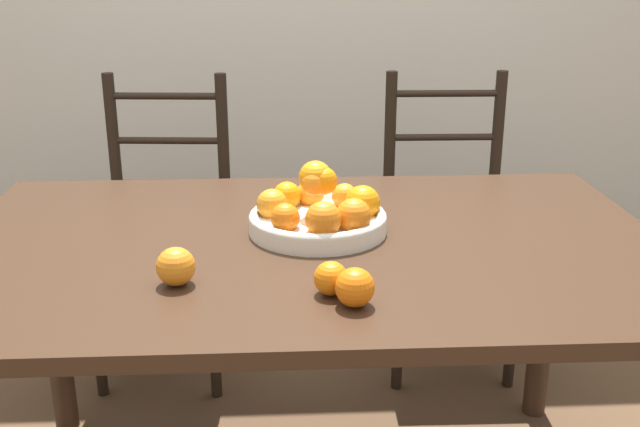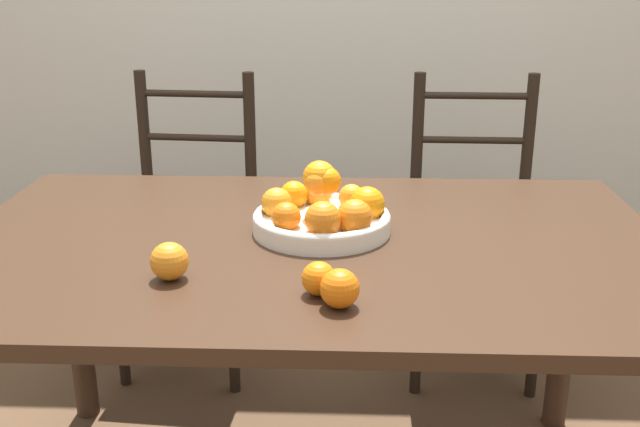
{
  "view_description": "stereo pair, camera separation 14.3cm",
  "coord_description": "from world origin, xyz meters",
  "px_view_note": "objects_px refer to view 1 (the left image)",
  "views": [
    {
      "loc": [
        -0.06,
        -1.59,
        1.37
      ],
      "look_at": [
        0.02,
        -0.05,
        0.84
      ],
      "focal_mm": 42.0,
      "sensor_mm": 36.0,
      "label": 1
    },
    {
      "loc": [
        0.09,
        -1.59,
        1.37
      ],
      "look_at": [
        0.02,
        -0.05,
        0.84
      ],
      "focal_mm": 42.0,
      "sensor_mm": 36.0,
      "label": 2
    }
  ],
  "objects_px": {
    "orange_loose_2": "(176,267)",
    "fruit_bowl": "(319,213)",
    "orange_loose_0": "(355,287)",
    "orange_loose_1": "(331,278)",
    "chair_right": "(447,231)",
    "chair_left": "(165,236)"
  },
  "relations": [
    {
      "from": "orange_loose_2",
      "to": "fruit_bowl",
      "type": "bearing_deg",
      "value": 43.87
    },
    {
      "from": "orange_loose_0",
      "to": "orange_loose_2",
      "type": "bearing_deg",
      "value": 161.67
    },
    {
      "from": "orange_loose_1",
      "to": "fruit_bowl",
      "type": "bearing_deg",
      "value": 90.75
    },
    {
      "from": "orange_loose_0",
      "to": "fruit_bowl",
      "type": "bearing_deg",
      "value": 96.5
    },
    {
      "from": "fruit_bowl",
      "to": "orange_loose_2",
      "type": "height_order",
      "value": "fruit_bowl"
    },
    {
      "from": "orange_loose_0",
      "to": "chair_right",
      "type": "xyz_separation_m",
      "value": [
        0.44,
        1.16,
        -0.33
      ]
    },
    {
      "from": "orange_loose_1",
      "to": "orange_loose_0",
      "type": "bearing_deg",
      "value": -52.31
    },
    {
      "from": "orange_loose_1",
      "to": "chair_left",
      "type": "height_order",
      "value": "chair_left"
    },
    {
      "from": "orange_loose_1",
      "to": "orange_loose_2",
      "type": "xyz_separation_m",
      "value": [
        -0.3,
        0.06,
        0.01
      ]
    },
    {
      "from": "orange_loose_1",
      "to": "chair_right",
      "type": "xyz_separation_m",
      "value": [
        0.48,
        1.11,
        -0.32
      ]
    },
    {
      "from": "orange_loose_1",
      "to": "chair_right",
      "type": "distance_m",
      "value": 1.25
    },
    {
      "from": "orange_loose_0",
      "to": "chair_left",
      "type": "relative_size",
      "value": 0.07
    },
    {
      "from": "orange_loose_1",
      "to": "chair_right",
      "type": "relative_size",
      "value": 0.07
    },
    {
      "from": "fruit_bowl",
      "to": "orange_loose_0",
      "type": "relative_size",
      "value": 4.36
    },
    {
      "from": "orange_loose_0",
      "to": "chair_right",
      "type": "bearing_deg",
      "value": 69.35
    },
    {
      "from": "fruit_bowl",
      "to": "orange_loose_1",
      "type": "height_order",
      "value": "fruit_bowl"
    },
    {
      "from": "fruit_bowl",
      "to": "orange_loose_1",
      "type": "xyz_separation_m",
      "value": [
        0.0,
        -0.34,
        -0.01
      ]
    },
    {
      "from": "fruit_bowl",
      "to": "chair_left",
      "type": "xyz_separation_m",
      "value": [
        -0.48,
        0.77,
        -0.34
      ]
    },
    {
      "from": "orange_loose_1",
      "to": "chair_left",
      "type": "bearing_deg",
      "value": 113.79
    },
    {
      "from": "chair_left",
      "to": "orange_loose_2",
      "type": "bearing_deg",
      "value": -75.36
    },
    {
      "from": "fruit_bowl",
      "to": "orange_loose_0",
      "type": "bearing_deg",
      "value": -83.5
    },
    {
      "from": "fruit_bowl",
      "to": "chair_left",
      "type": "distance_m",
      "value": 0.97
    }
  ]
}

